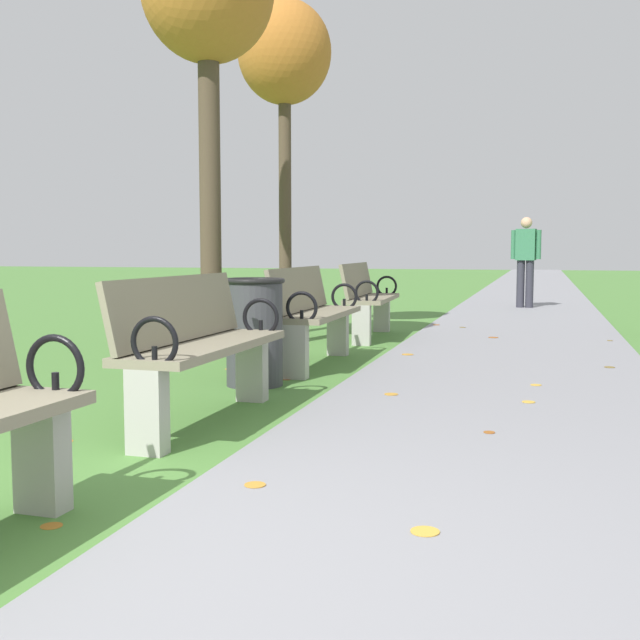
{
  "coord_description": "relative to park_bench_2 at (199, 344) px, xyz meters",
  "views": [
    {
      "loc": [
        1.49,
        -2.03,
        1.06
      ],
      "look_at": [
        -0.05,
        3.36,
        0.55
      ],
      "focal_mm": 43.52,
      "sensor_mm": 36.0,
      "label": 1
    }
  ],
  "objects": [
    {
      "name": "pedestrian_walking",
      "position": [
        1.71,
        10.12,
        0.44
      ],
      "size": [
        0.53,
        0.27,
        1.62
      ],
      "color": "#2D2D38",
      "rests_on": "paved_walkway"
    },
    {
      "name": "park_bench_2",
      "position": [
        0.0,
        0.0,
        0.0
      ],
      "size": [
        0.49,
        1.6,
        0.9
      ],
      "color": "gray",
      "rests_on": "ground"
    },
    {
      "name": "ground_plane",
      "position": [
        0.5,
        -2.26,
        -0.49
      ],
      "size": [
        80.0,
        80.0,
        0.0
      ],
      "primitive_type": "plane",
      "color": "#4C7F38"
    },
    {
      "name": "paved_walkway",
      "position": [
        1.73,
        15.74,
        -0.48
      ],
      "size": [
        2.45,
        44.0,
        0.02
      ],
      "primitive_type": "cube",
      "color": "gray",
      "rests_on": "ground"
    },
    {
      "name": "park_bench_3",
      "position": [
        0.0,
        2.46,
        0.0
      ],
      "size": [
        0.5,
        1.61,
        0.9
      ],
      "color": "gray",
      "rests_on": "ground"
    },
    {
      "name": "scattered_leaves",
      "position": [
        0.6,
        1.52,
        -0.47
      ],
      "size": [
        4.57,
        10.52,
        0.02
      ],
      "color": "#BC842D",
      "rests_on": "ground"
    },
    {
      "name": "tree_2",
      "position": [
        -1.08,
        4.89,
        2.89
      ],
      "size": [
        1.14,
        1.14,
        4.08
      ],
      "color": "#4C3D2D",
      "rests_on": "ground"
    },
    {
      "name": "park_bench_4",
      "position": [
        0.0,
        4.79,
        0.0
      ],
      "size": [
        0.55,
        1.62,
        0.9
      ],
      "color": "gray",
      "rests_on": "ground"
    },
    {
      "name": "trash_bin",
      "position": [
        -0.15,
        1.34,
        -0.06
      ],
      "size": [
        0.48,
        0.48,
        0.84
      ],
      "color": "#38383D",
      "rests_on": "ground"
    }
  ]
}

